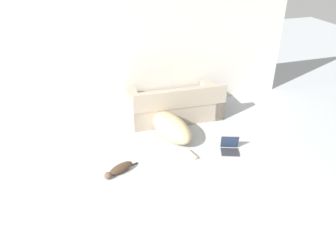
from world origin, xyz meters
The scene contains 6 objects.
ground_plane centered at (0.00, 0.00, 0.00)m, with size 20.00×20.00×0.00m, color #ADB2B7.
wall_back centered at (0.00, 3.50, 1.34)m, with size 7.41×0.06×2.68m.
couch centered at (1.03, 2.89, 0.25)m, with size 1.86×0.97×0.75m.
dog centered at (0.70, 2.20, 0.21)m, with size 0.72×1.58×0.42m.
cat centered at (-0.38, 1.41, 0.07)m, with size 0.59×0.35×0.14m.
laptop_open centered at (1.54, 1.45, 0.08)m, with size 0.38×0.37×0.24m.
Camera 1 is at (-0.89, -2.69, 3.22)m, focal length 35.00 mm.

